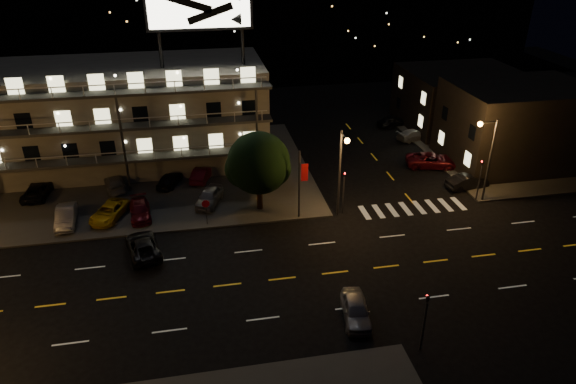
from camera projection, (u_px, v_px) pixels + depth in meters
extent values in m
plane|color=black|center=(255.00, 282.00, 37.10)|extent=(140.00, 140.00, 0.00)
cube|color=#3D3D3B|center=(93.00, 178.00, 52.20)|extent=(44.00, 24.00, 0.15)
cube|color=#3D3D3B|center=(489.00, 147.00, 59.45)|extent=(16.00, 24.00, 0.15)
cube|color=#9D9989|center=(130.00, 117.00, 54.08)|extent=(28.00, 12.00, 10.00)
cube|color=#9D9989|center=(123.00, 67.00, 51.66)|extent=(28.00, 12.00, 0.50)
cube|color=#3D3D3B|center=(127.00, 159.00, 48.91)|extent=(28.00, 1.80, 0.25)
cube|color=#3D3D3B|center=(122.00, 127.00, 47.44)|extent=(28.00, 1.80, 0.25)
cube|color=#3D3D3B|center=(117.00, 93.00, 45.96)|extent=(28.00, 1.80, 0.25)
cylinder|color=black|center=(160.00, 50.00, 49.65)|extent=(0.36, 0.36, 3.50)
cylinder|color=black|center=(243.00, 46.00, 50.97)|extent=(0.36, 0.36, 3.50)
cube|color=black|center=(199.00, 8.00, 48.58)|extent=(10.20, 0.50, 4.20)
cube|color=white|center=(199.00, 8.00, 48.32)|extent=(9.60, 0.06, 3.60)
cube|color=black|center=(516.00, 125.00, 54.04)|extent=(14.00, 10.00, 8.50)
cube|color=black|center=(461.00, 99.00, 64.85)|extent=(14.00, 12.00, 7.00)
cylinder|color=#2D2D30|center=(340.00, 174.00, 43.90)|extent=(0.20, 0.20, 8.00)
cylinder|color=#2D2D30|center=(344.00, 136.00, 41.45)|extent=(0.12, 1.80, 0.12)
sphere|color=#FF9D3F|center=(347.00, 141.00, 40.80)|extent=(0.44, 0.44, 0.44)
cylinder|color=#2D2D30|center=(489.00, 162.00, 46.20)|extent=(0.20, 0.20, 8.00)
cylinder|color=#2D2D30|center=(489.00, 122.00, 44.32)|extent=(1.80, 0.12, 0.12)
sphere|color=#FF9D3F|center=(480.00, 124.00, 44.24)|extent=(0.44, 0.44, 0.44)
cylinder|color=#2D2D30|center=(343.00, 195.00, 45.17)|extent=(0.14, 0.14, 3.60)
imported|color=black|center=(345.00, 172.00, 44.11)|extent=(0.20, 0.16, 1.00)
sphere|color=#FF0C0C|center=(345.00, 173.00, 44.05)|extent=(0.14, 0.14, 0.14)
cylinder|color=#2D2D30|center=(424.00, 327.00, 30.34)|extent=(0.14, 0.14, 3.60)
imported|color=black|center=(428.00, 296.00, 29.28)|extent=(0.20, 0.16, 1.00)
sphere|color=#FF0C0C|center=(427.00, 296.00, 29.43)|extent=(0.14, 0.14, 0.14)
cylinder|color=#2D2D30|center=(479.00, 183.00, 47.31)|extent=(0.14, 0.14, 3.60)
imported|color=black|center=(483.00, 160.00, 46.25)|extent=(0.16, 0.20, 1.00)
sphere|color=#FF0C0C|center=(482.00, 161.00, 46.28)|extent=(0.14, 0.14, 0.14)
cylinder|color=#2D2D30|center=(299.00, 185.00, 43.78)|extent=(0.16, 0.16, 6.40)
cube|color=red|center=(305.00, 172.00, 43.30)|extent=(0.60, 0.04, 1.60)
cylinder|color=#2D2D30|center=(207.00, 214.00, 43.60)|extent=(0.08, 0.08, 2.20)
cylinder|color=red|center=(206.00, 204.00, 43.07)|extent=(0.91, 0.04, 0.91)
cylinder|color=black|center=(260.00, 195.00, 45.95)|extent=(0.53, 0.53, 2.55)
sphere|color=black|center=(259.00, 163.00, 44.48)|extent=(5.53, 5.53, 5.53)
sphere|color=black|center=(244.00, 169.00, 44.93)|extent=(3.40, 3.40, 3.40)
sphere|color=black|center=(273.00, 168.00, 44.50)|extent=(3.19, 3.19, 3.19)
imported|color=gray|center=(66.00, 216.00, 43.77)|extent=(1.86, 4.41, 1.42)
imported|color=yellow|center=(109.00, 212.00, 44.63)|extent=(3.54, 4.92, 1.24)
imported|color=#550C16|center=(140.00, 210.00, 44.92)|extent=(2.24, 4.45, 1.24)
imported|color=gray|center=(209.00, 196.00, 46.99)|extent=(3.14, 4.56, 1.44)
imported|color=black|center=(37.00, 191.00, 48.22)|extent=(2.38, 4.63, 1.25)
imported|color=gray|center=(115.00, 183.00, 49.71)|extent=(2.80, 4.65, 1.26)
imported|color=black|center=(170.00, 179.00, 50.29)|extent=(2.86, 4.11, 1.30)
imported|color=#550C16|center=(202.00, 174.00, 51.44)|extent=(2.71, 4.30, 1.34)
imported|color=black|center=(467.00, 182.00, 50.04)|extent=(4.45, 2.10, 1.41)
imported|color=#550C16|center=(432.00, 160.00, 54.48)|extent=(5.91, 3.84, 1.51)
imported|color=gray|center=(414.00, 135.00, 61.53)|extent=(4.72, 2.98, 1.27)
imported|color=black|center=(392.00, 121.00, 65.59)|extent=(4.24, 2.63, 1.35)
imported|color=gray|center=(356.00, 310.00, 33.35)|extent=(2.24, 4.32, 1.41)
imported|color=black|center=(143.00, 246.00, 40.02)|extent=(3.35, 5.32, 1.37)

